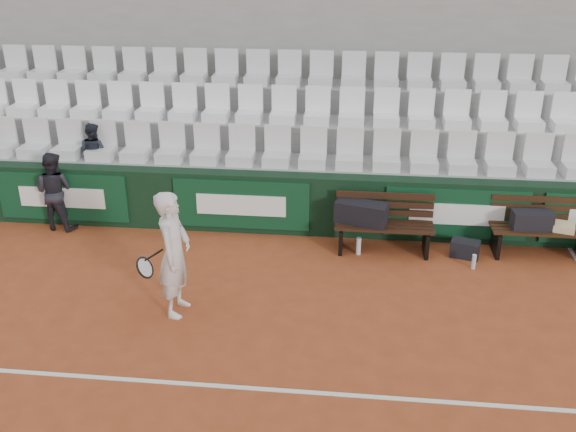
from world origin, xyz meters
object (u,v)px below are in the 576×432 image
object	(u,v)px
bench_left	(383,238)
water_bottle_near	(359,246)
sports_bag_right	(532,220)
tennis_player	(174,254)
sports_bag_ground	(465,249)
sports_bag_left	(361,213)
spectator_c	(91,127)
bench_right	(540,242)
ball_kid	(54,191)
water_bottle_far	(474,262)

from	to	relation	value
bench_left	water_bottle_near	xyz separation A→B (m)	(-0.37, -0.15, -0.09)
sports_bag_right	tennis_player	world-z (taller)	tennis_player
sports_bag_ground	water_bottle_near	xyz separation A→B (m)	(-1.61, -0.10, 0.01)
sports_bag_right	water_bottle_near	distance (m)	2.62
sports_bag_left	tennis_player	bearing A→B (deg)	-138.92
spectator_c	tennis_player	bearing A→B (deg)	143.53
tennis_player	bench_left	bearing A→B (deg)	36.61
bench_right	sports_bag_left	distance (m)	2.75
sports_bag_left	sports_bag_ground	distance (m)	1.67
bench_right	tennis_player	xyz separation A→B (m)	(-5.08, -2.13, 0.61)
sports_bag_ground	ball_kid	xyz separation A→B (m)	(-6.60, 0.33, 0.53)
bench_right	sports_bag_ground	distance (m)	1.15
spectator_c	sports_bag_ground	bearing A→B (deg)	-172.61
sports_bag_left	ball_kid	size ratio (longest dim) A/B	0.59
sports_bag_left	sports_bag_ground	size ratio (longest dim) A/B	1.84
bench_right	ball_kid	xyz separation A→B (m)	(-7.73, 0.16, 0.43)
water_bottle_far	bench_right	bearing A→B (deg)	27.47
ball_kid	water_bottle_far	bearing A→B (deg)	-179.42
water_bottle_far	sports_bag_right	bearing A→B (deg)	31.42
water_bottle_far	ball_kid	distance (m)	6.73
sports_bag_left	water_bottle_near	xyz separation A→B (m)	(-0.02, -0.18, -0.48)
bench_left	sports_bag_right	size ratio (longest dim) A/B	2.55
tennis_player	sports_bag_right	bearing A→B (deg)	23.38
bench_right	water_bottle_far	xyz separation A→B (m)	(-1.06, -0.55, -0.11)
water_bottle_near	water_bottle_far	distance (m)	1.71
tennis_player	ball_kid	size ratio (longest dim) A/B	1.27
water_bottle_near	tennis_player	bearing A→B (deg)	-141.36
bench_right	sports_bag_right	world-z (taller)	sports_bag_right
sports_bag_right	spectator_c	size ratio (longest dim) A/B	0.56
sports_bag_ground	water_bottle_far	xyz separation A→B (m)	(0.07, -0.38, -0.02)
sports_bag_right	ball_kid	size ratio (longest dim) A/B	0.45
water_bottle_far	spectator_c	xyz separation A→B (m)	(-6.25, 1.48, 1.41)
bench_left	spectator_c	world-z (taller)	spectator_c
sports_bag_left	water_bottle_far	distance (m)	1.81
sports_bag_right	water_bottle_far	bearing A→B (deg)	-148.58
ball_kid	spectator_c	bearing A→B (deg)	-112.13
sports_bag_right	sports_bag_left	bearing A→B (deg)	-178.44
bench_left	sports_bag_ground	xyz separation A→B (m)	(1.24, -0.05, -0.10)
bench_left	spectator_c	distance (m)	5.21
bench_right	tennis_player	distance (m)	5.54
water_bottle_near	spectator_c	distance (m)	4.92
sports_bag_left	ball_kid	bearing A→B (deg)	177.24
ball_kid	tennis_player	bearing A→B (deg)	145.79
water_bottle_near	spectator_c	size ratio (longest dim) A/B	0.26
sports_bag_left	ball_kid	distance (m)	5.01
sports_bag_left	sports_bag_ground	world-z (taller)	sports_bag_left
bench_left	ball_kid	size ratio (longest dim) A/B	1.14
bench_right	spectator_c	xyz separation A→B (m)	(-7.31, 0.93, 1.30)
water_bottle_near	water_bottle_far	world-z (taller)	water_bottle_near
bench_right	sports_bag_ground	bearing A→B (deg)	-171.57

